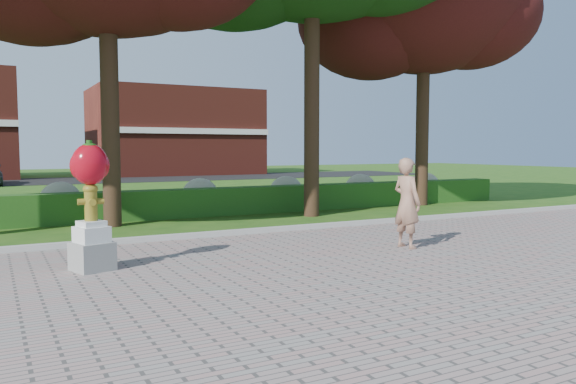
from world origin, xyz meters
The scene contains 10 objects.
ground centered at (0.00, 0.00, 0.00)m, with size 100.00×100.00×0.00m, color #235014.
walkway centered at (0.00, -4.00, 0.02)m, with size 40.00×14.00×0.04m, color gray.
curb centered at (0.00, 3.00, 0.07)m, with size 40.00×0.18×0.15m, color #ADADA5.
lawn_hedge centered at (0.00, 7.00, 0.40)m, with size 24.00×0.70×0.80m, color #154714.
hydrangea_row centered at (0.57, 8.00, 0.55)m, with size 20.10×1.10×0.99m.
street centered at (0.00, 28.00, 0.01)m, with size 50.00×8.00×0.02m, color black.
building_right centered at (8.00, 34.00, 3.20)m, with size 12.00×8.00×6.40m, color maroon.
tree_far_right centered at (8.40, 6.58, 6.97)m, with size 7.88×6.72×10.21m.
hydrant_sculpture centered at (-3.32, 0.69, 1.12)m, with size 0.69×0.69×2.04m.
woman centered at (2.36, -0.05, 0.91)m, with size 0.63×0.41×1.73m, color #A4755E.
Camera 1 is at (-4.70, -8.42, 1.94)m, focal length 35.00 mm.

